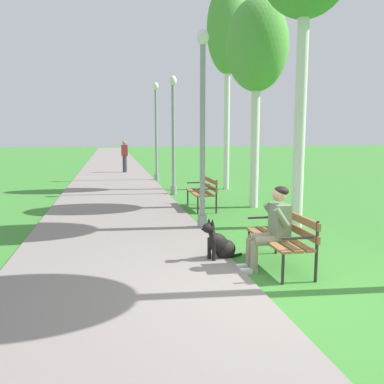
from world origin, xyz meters
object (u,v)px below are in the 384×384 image
at_px(lamp_post_mid, 173,134).
at_px(birch_tree_fourth, 228,32).
at_px(birch_tree_third, 257,48).
at_px(lamp_post_far, 156,130).
at_px(park_bench_mid, 203,190).
at_px(person_seated_on_near_bench, 273,225).
at_px(dog_black, 220,244).
at_px(pedestrian_distant, 125,157).
at_px(lamp_post_near, 203,129).
at_px(park_bench_near, 283,234).

distance_m(lamp_post_mid, birch_tree_fourth, 4.22).
bearing_deg(birch_tree_third, lamp_post_mid, 123.70).
height_order(lamp_post_mid, lamp_post_far, lamp_post_far).
distance_m(park_bench_mid, birch_tree_third, 3.98).
bearing_deg(person_seated_on_near_bench, birch_tree_fourth, 78.44).
xyz_separation_m(dog_black, lamp_post_far, (0.25, 11.48, 1.88)).
xyz_separation_m(birch_tree_third, birch_tree_fourth, (0.28, 3.75, 1.28)).
distance_m(dog_black, lamp_post_far, 11.63).
xyz_separation_m(park_bench_mid, lamp_post_mid, (-0.40, 2.69, 1.48)).
height_order(park_bench_mid, birch_tree_third, birch_tree_third).
bearing_deg(birch_tree_third, pedestrian_distant, 106.16).
distance_m(birch_tree_third, pedestrian_distant, 11.73).
bearing_deg(lamp_post_far, lamp_post_mid, -88.84).
relative_size(person_seated_on_near_bench, lamp_post_far, 0.30).
distance_m(lamp_post_mid, birch_tree_third, 3.96).
bearing_deg(park_bench_mid, lamp_post_near, -103.31).
relative_size(birch_tree_third, pedestrian_distant, 3.33).
relative_size(dog_black, birch_tree_third, 0.14).
bearing_deg(person_seated_on_near_bench, park_bench_near, 19.90).
distance_m(lamp_post_near, birch_tree_fourth, 7.26).
xyz_separation_m(park_bench_mid, lamp_post_near, (-0.54, -2.29, 1.60)).
bearing_deg(lamp_post_mid, park_bench_near, -86.29).
relative_size(park_bench_near, lamp_post_mid, 0.39).
xyz_separation_m(lamp_post_mid, birch_tree_fourth, (2.09, 1.03, 3.52)).
distance_m(park_bench_mid, pedestrian_distant, 10.90).
xyz_separation_m(park_bench_near, dog_black, (-0.84, 0.51, -0.25)).
bearing_deg(park_bench_near, lamp_post_far, 92.80).
bearing_deg(person_seated_on_near_bench, birch_tree_third, 73.26).
bearing_deg(lamp_post_mid, birch_tree_third, -56.30).
height_order(park_bench_near, pedestrian_distant, pedestrian_distant).
bearing_deg(park_bench_near, lamp_post_mid, 93.71).
xyz_separation_m(park_bench_near, lamp_post_far, (-0.59, 11.99, 1.63)).
distance_m(lamp_post_mid, lamp_post_far, 4.29).
relative_size(park_bench_near, lamp_post_near, 0.37).
bearing_deg(park_bench_near, birch_tree_fourth, 79.66).
height_order(dog_black, lamp_post_near, lamp_post_near).
height_order(person_seated_on_near_bench, dog_black, person_seated_on_near_bench).
xyz_separation_m(park_bench_near, pedestrian_distant, (-1.81, 15.77, 0.33)).
xyz_separation_m(person_seated_on_near_bench, lamp_post_far, (-0.38, 12.06, 1.46)).
bearing_deg(lamp_post_mid, person_seated_on_near_bench, -87.85).
height_order(park_bench_near, birch_tree_fourth, birch_tree_fourth).
relative_size(lamp_post_near, pedestrian_distant, 2.47).
bearing_deg(lamp_post_far, lamp_post_near, -90.35).
distance_m(park_bench_near, pedestrian_distant, 15.87).
height_order(person_seated_on_near_bench, pedestrian_distant, pedestrian_distant).
relative_size(lamp_post_far, birch_tree_third, 0.75).
xyz_separation_m(park_bench_near, lamp_post_near, (-0.64, 2.72, 1.60)).
relative_size(dog_black, lamp_post_far, 0.19).
bearing_deg(birch_tree_fourth, lamp_post_mid, -153.83).
bearing_deg(dog_black, birch_tree_fourth, 73.51).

